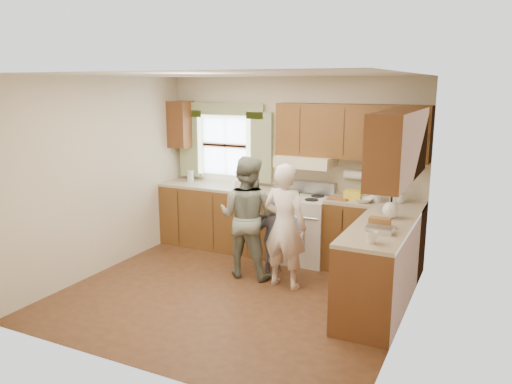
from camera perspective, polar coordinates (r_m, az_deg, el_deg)
The scene contains 6 objects.
room at distance 5.58m, azimuth -2.72°, elevation 0.31°, with size 3.80×3.80×3.80m.
kitchen_fixtures at distance 6.39m, azimuth 6.82°, elevation -2.00°, with size 3.80×2.25×2.15m.
stove at distance 6.92m, azimuth 5.25°, elevation -4.05°, with size 0.76×0.67×1.07m.
woman_left at distance 5.92m, azimuth 3.30°, elevation -3.92°, with size 0.55×0.36×1.51m, color silver.
woman_right at distance 6.26m, azimuth -1.07°, elevation -2.87°, with size 0.75×0.58×1.54m, color #24382A.
child at distance 6.46m, azimuth 2.05°, elevation -5.16°, with size 0.55×0.23×0.94m, color gray.
Camera 1 is at (2.62, -4.79, 2.41)m, focal length 35.00 mm.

